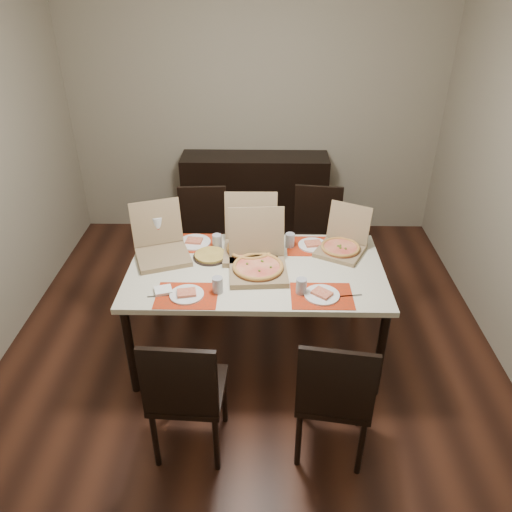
# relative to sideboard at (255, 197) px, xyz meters

# --- Properties ---
(ground) EXTENTS (3.80, 4.00, 0.02)m
(ground) POSITION_rel_sideboard_xyz_m (0.00, -1.78, -0.46)
(ground) COLOR #3C1E12
(ground) RESTS_ON ground
(room_walls) EXTENTS (3.84, 4.02, 2.62)m
(room_walls) POSITION_rel_sideboard_xyz_m (0.00, -1.35, 1.28)
(room_walls) COLOR gray
(room_walls) RESTS_ON ground
(sideboard) EXTENTS (1.50, 0.40, 0.90)m
(sideboard) POSITION_rel_sideboard_xyz_m (0.00, 0.00, 0.00)
(sideboard) COLOR black
(sideboard) RESTS_ON ground
(dining_table) EXTENTS (1.80, 1.00, 0.75)m
(dining_table) POSITION_rel_sideboard_xyz_m (0.05, -1.88, 0.23)
(dining_table) COLOR beige
(dining_table) RESTS_ON ground
(chair_near_left) EXTENTS (0.44, 0.44, 0.93)m
(chair_near_left) POSITION_rel_sideboard_xyz_m (-0.34, -2.83, 0.06)
(chair_near_left) COLOR black
(chair_near_left) RESTS_ON ground
(chair_near_right) EXTENTS (0.48, 0.48, 0.93)m
(chair_near_right) POSITION_rel_sideboard_xyz_m (0.51, -2.83, 0.06)
(chair_near_right) COLOR black
(chair_near_right) RESTS_ON ground
(chair_far_left) EXTENTS (0.45, 0.45, 0.93)m
(chair_far_left) POSITION_rel_sideboard_xyz_m (-0.44, -0.98, 0.06)
(chair_far_left) COLOR black
(chair_far_left) RESTS_ON ground
(chair_far_right) EXTENTS (0.47, 0.47, 0.93)m
(chair_far_right) POSITION_rel_sideboard_xyz_m (0.57, -0.94, 0.06)
(chair_far_right) COLOR black
(chair_far_right) RESTS_ON ground
(setting_near_left) EXTENTS (0.49, 0.30, 0.11)m
(setting_near_left) POSITION_rel_sideboard_xyz_m (-0.36, -2.21, 0.32)
(setting_near_left) COLOR #B9280C
(setting_near_left) RESTS_ON dining_table
(setting_near_right) EXTENTS (0.46, 0.30, 0.11)m
(setting_near_right) POSITION_rel_sideboard_xyz_m (0.44, -2.20, 0.32)
(setting_near_right) COLOR #B9280C
(setting_near_right) RESTS_ON dining_table
(setting_far_left) EXTENTS (0.48, 0.30, 0.11)m
(setting_far_left) POSITION_rel_sideboard_xyz_m (-0.41, -1.55, 0.32)
(setting_far_left) COLOR #B9280C
(setting_far_left) RESTS_ON dining_table
(setting_far_right) EXTENTS (0.51, 0.30, 0.11)m
(setting_far_right) POSITION_rel_sideboard_xyz_m (0.42, -1.57, 0.32)
(setting_far_right) COLOR #B9280C
(setting_far_right) RESTS_ON dining_table
(napkin_loose) EXTENTS (0.16, 0.16, 0.02)m
(napkin_loose) POSITION_rel_sideboard_xyz_m (0.02, -1.90, 0.31)
(napkin_loose) COLOR white
(napkin_loose) RESTS_ON dining_table
(pizza_box_center) EXTENTS (0.42, 0.46, 0.40)m
(pizza_box_center) POSITION_rel_sideboard_xyz_m (0.06, -1.91, 0.36)
(pizza_box_center) COLOR olive
(pizza_box_center) RESTS_ON dining_table
(pizza_box_right) EXTENTS (0.45, 0.46, 0.32)m
(pizza_box_right) POSITION_rel_sideboard_xyz_m (0.68, -1.63, 0.35)
(pizza_box_right) COLOR olive
(pizza_box_right) RESTS_ON dining_table
(pizza_box_left) EXTENTS (0.48, 0.51, 0.37)m
(pizza_box_left) POSITION_rel_sideboard_xyz_m (-0.65, -1.72, 0.36)
(pizza_box_left) COLOR olive
(pizza_box_left) RESTS_ON dining_table
(pizza_box_extra) EXTENTS (0.40, 0.44, 0.40)m
(pizza_box_extra) POSITION_rel_sideboard_xyz_m (0.00, -1.65, 0.36)
(pizza_box_extra) COLOR olive
(pizza_box_extra) RESTS_ON dining_table
(faina_plate) EXTENTS (0.26, 0.26, 0.03)m
(faina_plate) POSITION_rel_sideboard_xyz_m (-0.29, -1.74, 0.31)
(faina_plate) COLOR black
(faina_plate) RESTS_ON dining_table
(dip_bowl) EXTENTS (0.12, 0.12, 0.03)m
(dip_bowl) POSITION_rel_sideboard_xyz_m (0.15, -1.70, 0.31)
(dip_bowl) COLOR white
(dip_bowl) RESTS_ON dining_table
(soda_bottle) EXTENTS (0.09, 0.09, 0.28)m
(soda_bottle) POSITION_rel_sideboard_xyz_m (-0.70, -1.56, 0.42)
(soda_bottle) COLOR silver
(soda_bottle) RESTS_ON dining_table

